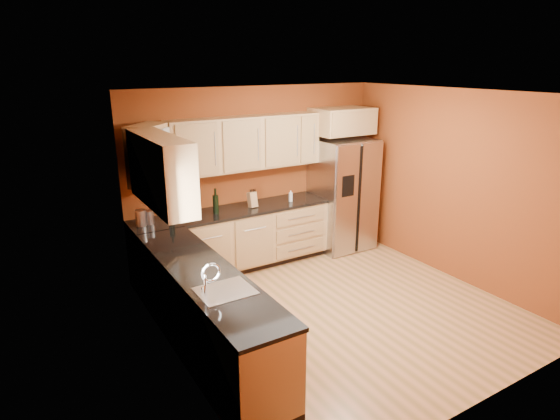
% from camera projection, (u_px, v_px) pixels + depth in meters
% --- Properties ---
extents(floor, '(4.00, 4.00, 0.00)m').
position_uv_depth(floor, '(335.00, 309.00, 5.79)').
color(floor, olive).
rests_on(floor, ground).
extents(ceiling, '(4.00, 4.00, 0.00)m').
position_uv_depth(ceiling, '(344.00, 93.00, 5.00)').
color(ceiling, silver).
rests_on(ceiling, wall_back).
extents(wall_back, '(4.00, 0.04, 2.60)m').
position_uv_depth(wall_back, '(257.00, 175.00, 7.03)').
color(wall_back, brown).
rests_on(wall_back, floor).
extents(wall_front, '(4.00, 0.04, 2.60)m').
position_uv_depth(wall_front, '(493.00, 273.00, 3.77)').
color(wall_front, brown).
rests_on(wall_front, floor).
extents(wall_left, '(0.04, 4.00, 2.60)m').
position_uv_depth(wall_left, '(172.00, 242.00, 4.41)').
color(wall_left, brown).
rests_on(wall_left, floor).
extents(wall_right, '(0.04, 4.00, 2.60)m').
position_uv_depth(wall_right, '(455.00, 186.00, 6.39)').
color(wall_right, brown).
rests_on(wall_right, floor).
extents(base_cabinets_back, '(2.90, 0.60, 0.88)m').
position_uv_depth(base_cabinets_back, '(234.00, 241.00, 6.77)').
color(base_cabinets_back, tan).
rests_on(base_cabinets_back, floor).
extents(base_cabinets_left, '(0.60, 2.80, 0.88)m').
position_uv_depth(base_cabinets_left, '(206.00, 314.00, 4.82)').
color(base_cabinets_left, tan).
rests_on(base_cabinets_left, floor).
extents(countertop_back, '(2.90, 0.62, 0.04)m').
position_uv_depth(countertop_back, '(233.00, 211.00, 6.63)').
color(countertop_back, black).
rests_on(countertop_back, base_cabinets_back).
extents(countertop_left, '(0.62, 2.80, 0.04)m').
position_uv_depth(countertop_left, '(204.00, 273.00, 4.68)').
color(countertop_left, black).
rests_on(countertop_left, base_cabinets_left).
extents(upper_cabinets_back, '(2.30, 0.33, 0.75)m').
position_uv_depth(upper_cabinets_back, '(246.00, 143.00, 6.61)').
color(upper_cabinets_back, tan).
rests_on(upper_cabinets_back, wall_back).
extents(upper_cabinets_left, '(0.33, 1.35, 0.75)m').
position_uv_depth(upper_cabinets_left, '(161.00, 171.00, 4.92)').
color(upper_cabinets_left, tan).
rests_on(upper_cabinets_left, wall_left).
extents(corner_upper_cabinet, '(0.67, 0.67, 0.75)m').
position_uv_depth(corner_upper_cabinet, '(150.00, 155.00, 5.78)').
color(corner_upper_cabinet, tan).
rests_on(corner_upper_cabinet, wall_back).
extents(over_fridge_cabinet, '(0.92, 0.60, 0.40)m').
position_uv_depth(over_fridge_cabinet, '(342.00, 121.00, 7.22)').
color(over_fridge_cabinet, tan).
rests_on(over_fridge_cabinet, wall_back).
extents(refrigerator, '(0.90, 0.75, 1.78)m').
position_uv_depth(refrigerator, '(342.00, 194.00, 7.51)').
color(refrigerator, '#ACADB1').
rests_on(refrigerator, floor).
extents(window, '(0.03, 0.90, 1.00)m').
position_uv_depth(window, '(191.00, 233.00, 3.94)').
color(window, white).
rests_on(window, wall_left).
extents(sink_faucet, '(0.50, 0.42, 0.30)m').
position_uv_depth(sink_faucet, '(225.00, 277.00, 4.23)').
color(sink_faucet, white).
rests_on(sink_faucet, countertop_left).
extents(canister_left, '(0.17, 0.17, 0.21)m').
position_uv_depth(canister_left, '(141.00, 218.00, 5.94)').
color(canister_left, '#ACADB1').
rests_on(canister_left, countertop_back).
extents(canister_right, '(0.13, 0.13, 0.18)m').
position_uv_depth(canister_right, '(150.00, 217.00, 6.03)').
color(canister_right, '#ACADB1').
rests_on(canister_right, countertop_back).
extents(wine_bottle_a, '(0.09, 0.09, 0.32)m').
position_uv_depth(wine_bottle_a, '(171.00, 209.00, 6.15)').
color(wine_bottle_a, black).
rests_on(wine_bottle_a, countertop_back).
extents(wine_bottle_b, '(0.10, 0.10, 0.36)m').
position_uv_depth(wine_bottle_b, '(216.00, 201.00, 6.42)').
color(wine_bottle_b, black).
rests_on(wine_bottle_b, countertop_back).
extents(knife_block, '(0.12, 0.11, 0.22)m').
position_uv_depth(knife_block, '(252.00, 200.00, 6.72)').
color(knife_block, tan).
rests_on(knife_block, countertop_back).
extents(soap_dispenser, '(0.07, 0.07, 0.17)m').
position_uv_depth(soap_dispenser, '(291.00, 196.00, 7.00)').
color(soap_dispenser, white).
rests_on(soap_dispenser, countertop_back).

